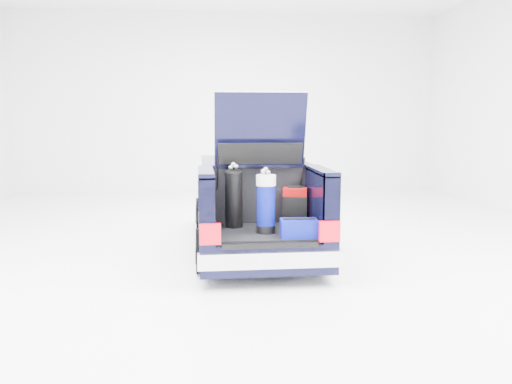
{
  "coord_description": "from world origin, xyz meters",
  "views": [
    {
      "loc": [
        -0.88,
        -8.61,
        2.14
      ],
      "look_at": [
        0.0,
        -0.5,
        0.99
      ],
      "focal_mm": 38.0,
      "sensor_mm": 36.0,
      "label": 1
    }
  ],
  "objects": [
    {
      "name": "car",
      "position": [
        -0.0,
        0.11,
        0.67
      ],
      "size": [
        1.87,
        4.65,
        2.47
      ],
      "color": "black",
      "rests_on": "ground"
    },
    {
      "name": "red_suitcase",
      "position": [
        0.49,
        -1.11,
        0.86
      ],
      "size": [
        0.37,
        0.28,
        0.56
      ],
      "rotation": [
        0.0,
        0.0,
        -0.21
      ],
      "color": "#810404",
      "rests_on": "car"
    },
    {
      "name": "blue_golf_bag",
      "position": [
        0.01,
        -1.6,
        1.0
      ],
      "size": [
        0.33,
        0.33,
        0.88
      ],
      "rotation": [
        0.0,
        0.0,
        -0.32
      ],
      "color": "black",
      "rests_on": "car"
    },
    {
      "name": "blue_duffel",
      "position": [
        0.4,
        -1.9,
        0.71
      ],
      "size": [
        0.49,
        0.33,
        0.25
      ],
      "rotation": [
        0.0,
        0.0,
        -0.05
      ],
      "color": "#040A6E",
      "rests_on": "car"
    },
    {
      "name": "ground",
      "position": [
        0.0,
        0.0,
        0.0
      ],
      "size": [
        14.0,
        14.0,
        0.0
      ],
      "primitive_type": "plane",
      "color": "white",
      "rests_on": "ground"
    },
    {
      "name": "black_golf_bag",
      "position": [
        -0.39,
        -1.24,
        1.01
      ],
      "size": [
        0.28,
        0.39,
        0.91
      ],
      "rotation": [
        0.0,
        0.0,
        -0.1
      ],
      "color": "black",
      "rests_on": "car"
    }
  ]
}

